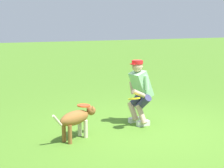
{
  "coord_description": "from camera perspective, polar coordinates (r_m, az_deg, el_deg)",
  "views": [
    {
      "loc": [
        3.22,
        5.13,
        2.01
      ],
      "look_at": [
        0.68,
        -0.31,
        0.9
      ],
      "focal_mm": 53.11,
      "sensor_mm": 36.0,
      "label": 1
    }
  ],
  "objects": [
    {
      "name": "dog",
      "position": [
        5.83,
        -6.05,
        -5.92
      ],
      "size": [
        0.98,
        0.55,
        0.56
      ],
      "rotation": [
        0.0,
        0.0,
        3.61
      ],
      "color": "brown",
      "rests_on": "ground_plane"
    },
    {
      "name": "frisbee_flying",
      "position": [
        5.92,
        -4.88,
        -3.72
      ],
      "size": [
        0.31,
        0.31,
        0.04
      ],
      "primitive_type": "cylinder",
      "rotation": [
        0.02,
        0.05,
        3.59
      ],
      "color": "#EC471E"
    },
    {
      "name": "ground_plane",
      "position": [
        6.38,
        6.81,
        -7.97
      ],
      "size": [
        60.0,
        60.0,
        0.0
      ],
      "primitive_type": "plane",
      "color": "#4B7C24"
    },
    {
      "name": "frisbee_held",
      "position": [
        6.24,
        3.84,
        -2.52
      ],
      "size": [
        0.27,
        0.27,
        0.08
      ],
      "primitive_type": "cylinder",
      "rotation": [
        0.07,
        -0.19,
        1.35
      ],
      "color": "yellow",
      "rests_on": "person"
    },
    {
      "name": "person",
      "position": [
        6.58,
        4.76,
        -1.06
      ],
      "size": [
        0.56,
        0.65,
        1.29
      ],
      "rotation": [
        0.0,
        0.0,
        0.13
      ],
      "color": "silver",
      "rests_on": "ground_plane"
    }
  ]
}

